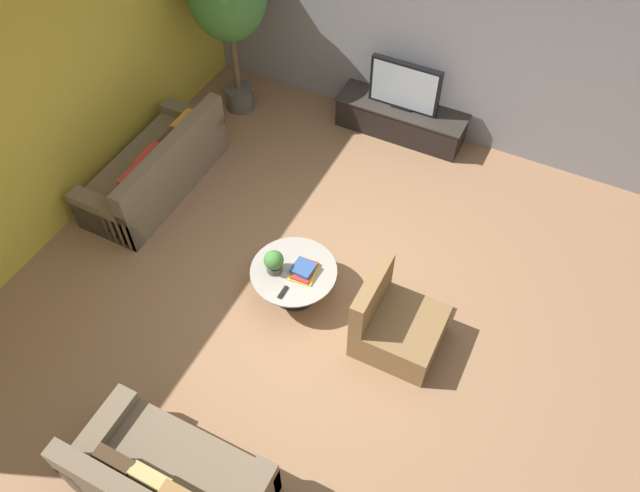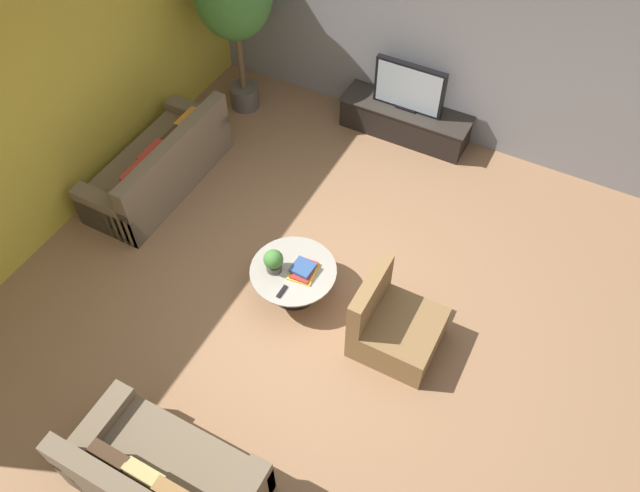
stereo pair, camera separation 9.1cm
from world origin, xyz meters
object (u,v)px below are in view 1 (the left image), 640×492
(coffee_table, at_px, (294,277))
(television, at_px, (405,86))
(couch_by_wall, at_px, (157,170))
(potted_plant_tabletop, at_px, (274,262))
(media_console, at_px, (401,119))
(armchair_wicker, at_px, (395,325))
(couch_near_entry, at_px, (169,483))

(coffee_table, bearing_deg, television, 89.51)
(couch_by_wall, xyz_separation_m, potted_plant_tabletop, (2.06, -0.75, 0.24))
(potted_plant_tabletop, bearing_deg, media_console, 86.18)
(television, distance_m, couch_by_wall, 3.24)
(media_console, relative_size, coffee_table, 1.89)
(couch_by_wall, distance_m, armchair_wicker, 3.49)
(coffee_table, distance_m, couch_near_entry, 2.35)
(couch_by_wall, bearing_deg, coffee_table, 73.36)
(media_console, relative_size, couch_near_entry, 1.07)
(coffee_table, distance_m, couch_by_wall, 2.34)
(media_console, relative_size, armchair_wicker, 2.00)
(television, distance_m, armchair_wicker, 3.26)
(coffee_table, xyz_separation_m, couch_by_wall, (-2.24, 0.67, 0.02))
(coffee_table, xyz_separation_m, couch_near_entry, (0.07, -2.35, 0.02))
(television, bearing_deg, armchair_wicker, -69.14)
(media_console, height_order, couch_by_wall, couch_by_wall)
(armchair_wicker, bearing_deg, coffee_table, 86.67)
(media_console, distance_m, television, 0.53)
(television, xyz_separation_m, coffee_table, (-0.03, -2.94, -0.48))
(armchair_wicker, bearing_deg, media_console, 20.85)
(coffee_table, xyz_separation_m, armchair_wicker, (1.17, -0.07, 0.00))
(television, height_order, couch_by_wall, television)
(couch_by_wall, xyz_separation_m, armchair_wicker, (3.41, -0.74, -0.02))
(couch_by_wall, bearing_deg, potted_plant_tabletop, 69.97)
(coffee_table, relative_size, potted_plant_tabletop, 3.31)
(television, bearing_deg, potted_plant_tabletop, -93.82)
(armchair_wicker, xyz_separation_m, potted_plant_tabletop, (-1.35, -0.01, 0.26))
(couch_near_entry, bearing_deg, television, -89.49)
(media_console, bearing_deg, television, -90.00)
(couch_by_wall, distance_m, potted_plant_tabletop, 2.21)
(television, bearing_deg, couch_by_wall, -134.87)
(couch_by_wall, bearing_deg, armchair_wicker, 77.81)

